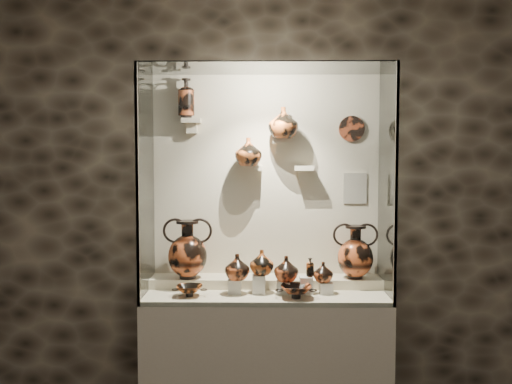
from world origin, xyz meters
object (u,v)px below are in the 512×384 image
at_px(jug_a, 237,267).
at_px(lekythos_tall, 186,96).
at_px(amphora_right, 355,252).
at_px(kylix_left, 189,290).
at_px(jug_b, 262,262).
at_px(amphora_left, 188,249).
at_px(ovoid_vase_a, 248,152).
at_px(jug_e, 323,272).
at_px(kylix_right, 296,290).
at_px(lekythos_small, 310,266).
at_px(ovoid_vase_b, 283,123).
at_px(jug_c, 286,269).

bearing_deg(jug_a, lekythos_tall, 127.88).
distance_m(amphora_right, kylix_left, 1.23).
xyz_separation_m(jug_b, kylix_left, (-0.50, -0.10, -0.17)).
distance_m(amphora_left, jug_b, 0.57).
bearing_deg(jug_a, amphora_left, 138.35).
relative_size(kylix_left, ovoid_vase_a, 1.13).
height_order(jug_a, lekythos_tall, lekythos_tall).
relative_size(jug_e, kylix_right, 0.53).
xyz_separation_m(jug_b, lekythos_tall, (-0.55, 0.26, 1.18)).
distance_m(lekythos_small, ovoid_vase_a, 0.94).
height_order(lekythos_small, ovoid_vase_b, ovoid_vase_b).
relative_size(jug_b, lekythos_small, 1.19).
height_order(jug_c, jug_e, jug_c).
bearing_deg(jug_c, lekythos_small, 8.77).
height_order(kylix_left, ovoid_vase_a, ovoid_vase_a).
bearing_deg(kylix_left, jug_b, 17.32).
xyz_separation_m(lekythos_small, lekythos_tall, (-0.89, 0.27, 1.21)).
height_order(amphora_left, jug_c, amphora_left).
bearing_deg(jug_e, jug_c, -155.94).
relative_size(jug_e, kylix_left, 0.61).
bearing_deg(amphora_right, ovoid_vase_a, 167.65).
height_order(amphora_left, ovoid_vase_b, ovoid_vase_b).
distance_m(jug_c, ovoid_vase_a, 0.89).
height_order(kylix_left, kylix_right, kylix_right).
bearing_deg(jug_e, jug_b, -161.72).
bearing_deg(jug_c, kylix_left, -170.58).
height_order(jug_e, ovoid_vase_a, ovoid_vase_a).
xyz_separation_m(jug_e, kylix_right, (-0.20, -0.13, -0.10)).
bearing_deg(kylix_right, lekythos_tall, 153.61).
distance_m(jug_b, lekythos_small, 0.34).
bearing_deg(ovoid_vase_a, jug_e, -33.72).
bearing_deg(ovoid_vase_b, lekythos_small, -72.18).
xyz_separation_m(jug_b, jug_c, (0.17, -0.03, -0.04)).
distance_m(lekythos_tall, ovoid_vase_b, 0.74).
xyz_separation_m(jug_a, lekythos_small, (0.51, 0.02, 0.00)).
bearing_deg(kylix_left, amphora_left, 105.99).
bearing_deg(amphora_left, amphora_right, -12.15).
bearing_deg(amphora_right, lekythos_small, -160.04).
bearing_deg(lekythos_small, jug_e, 25.08).
relative_size(amphora_right, jug_c, 2.19).
distance_m(amphora_right, kylix_right, 0.58).
xyz_separation_m(kylix_right, ovoid_vase_a, (-0.33, 0.37, 0.94)).
bearing_deg(amphora_left, jug_b, -28.80).
bearing_deg(jug_e, amphora_left, -170.03).
relative_size(jug_a, jug_c, 1.02).
bearing_deg(amphora_left, lekythos_small, -23.75).
bearing_deg(kylix_left, lekythos_tall, 105.44).
bearing_deg(ovoid_vase_a, ovoid_vase_b, -11.90).
relative_size(jug_c, kylix_left, 0.76).
distance_m(lekythos_small, kylix_right, 0.22).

